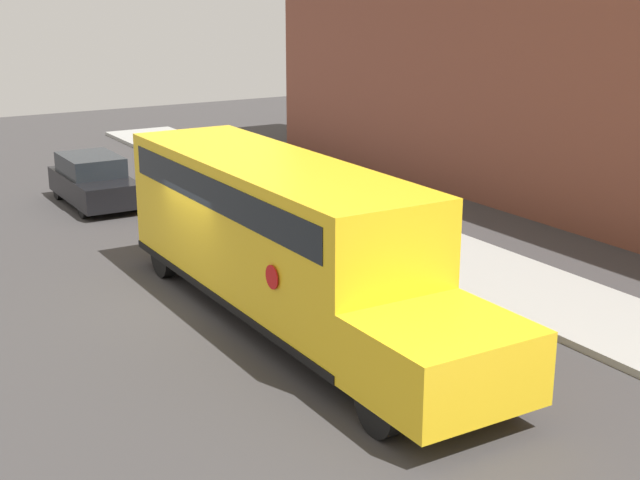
{
  "coord_description": "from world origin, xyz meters",
  "views": [
    {
      "loc": [
        16.99,
        -7.14,
        6.73
      ],
      "look_at": [
        2.51,
        1.55,
        1.78
      ],
      "focal_mm": 50.0,
      "sensor_mm": 36.0,
      "label": 1
    }
  ],
  "objects": [
    {
      "name": "parked_car",
      "position": [
        -9.64,
        0.67,
        0.75
      ],
      "size": [
        4.11,
        1.74,
        1.53
      ],
      "color": "black",
      "rests_on": "ground"
    },
    {
      "name": "school_bus",
      "position": [
        1.82,
        1.05,
        1.84
      ],
      "size": [
        11.36,
        2.57,
        3.23
      ],
      "color": "yellow",
      "rests_on": "ground"
    },
    {
      "name": "building_backdrop",
      "position": [
        0.0,
        13.0,
        4.89
      ],
      "size": [
        32.0,
        4.0,
        9.77
      ],
      "color": "brown",
      "rests_on": "ground"
    },
    {
      "name": "sidewalk_strip",
      "position": [
        0.0,
        6.5,
        0.07
      ],
      "size": [
        44.0,
        3.0,
        0.15
      ],
      "color": "#9E9E99",
      "rests_on": "ground"
    },
    {
      "name": "ground_plane",
      "position": [
        0.0,
        0.0,
        0.0
      ],
      "size": [
        60.0,
        60.0,
        0.0
      ],
      "primitive_type": "plane",
      "color": "#3A3838"
    }
  ]
}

